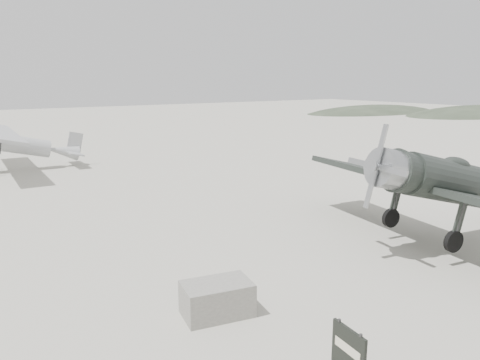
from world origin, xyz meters
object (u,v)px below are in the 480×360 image
(lowwing_monoplane, at_px, (464,185))
(sign_board, at_px, (348,352))
(highwing_monoplane, at_px, (11,140))
(equipment_block, at_px, (217,299))

(lowwing_monoplane, height_order, sign_board, lowwing_monoplane)
(highwing_monoplane, height_order, sign_board, highwing_monoplane)
(highwing_monoplane, bearing_deg, lowwing_monoplane, -62.47)
(equipment_block, distance_m, sign_board, 3.60)
(sign_board, bearing_deg, highwing_monoplane, 100.40)
(equipment_block, height_order, sign_board, sign_board)
(highwing_monoplane, xyz_separation_m, equipment_block, (0.98, -21.48, -1.46))
(lowwing_monoplane, relative_size, sign_board, 9.62)
(equipment_block, bearing_deg, highwing_monoplane, 92.62)
(highwing_monoplane, distance_m, sign_board, 25.11)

